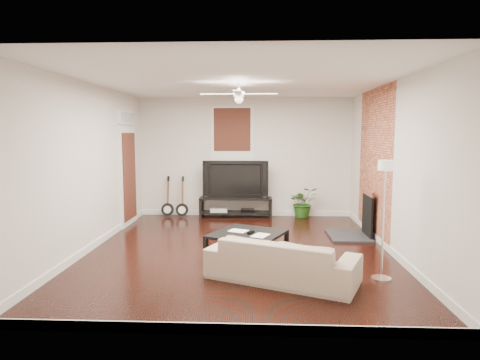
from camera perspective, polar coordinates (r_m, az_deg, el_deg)
The scene contains 14 objects.
room at distance 6.92m, azimuth -0.15°, elevation 1.68°, with size 5.01×6.01×2.81m.
brick_accent at distance 8.20m, azimuth 17.86°, elevation 2.12°, with size 0.02×2.20×2.80m, color brown.
fireplace at distance 8.25m, azimuth 15.69°, elevation -4.38°, with size 0.80×1.10×0.92m, color black.
window_back at distance 9.88m, azimuth -1.07°, elevation 6.31°, with size 1.00×0.06×1.30m, color #33160E.
door_left at distance 9.25m, azimuth -14.98°, elevation 1.74°, with size 0.08×1.00×2.50m, color white.
tv_stand at distance 9.84m, azimuth -0.58°, elevation -3.72°, with size 1.69×0.45×0.47m, color black.
tv at distance 9.76m, azimuth -0.57°, elevation 0.16°, with size 1.51×0.20×0.87m, color black.
coffee_table at distance 6.64m, azimuth 1.02°, elevation -8.96°, with size 1.01×1.01×0.42m, color black.
sofa at distance 5.71m, azimuth 5.71°, elevation -10.74°, with size 1.99×0.78×0.58m, color #C0B090.
floor_lamp at distance 5.91m, azimuth 18.97°, elevation -5.25°, with size 0.27×0.27×1.63m, color silver, non-canonical shape.
potted_plant at distance 9.90m, azimuth 8.60°, elevation -3.00°, with size 0.65×0.56×0.72m, color #215117.
guitar_left at distance 9.99m, azimuth -9.88°, elevation -2.25°, with size 0.30×0.21×0.96m, color black, non-canonical shape.
guitar_right at distance 9.89m, azimuth -7.94°, elevation -2.30°, with size 0.30×0.21×0.96m, color black, non-canonical shape.
ceiling_fan at distance 6.93m, azimuth -0.15°, elevation 11.63°, with size 1.24×1.24×0.32m, color white, non-canonical shape.
Camera 1 is at (0.33, -6.89, 1.98)m, focal length 31.28 mm.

